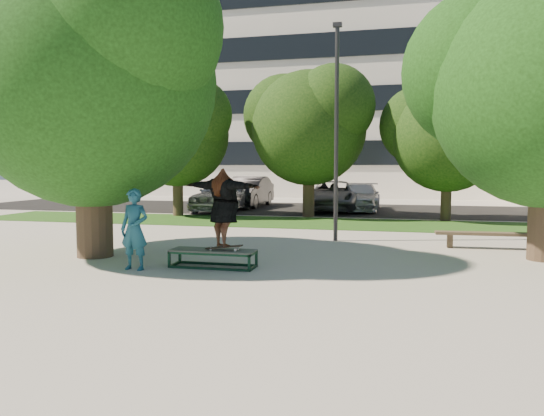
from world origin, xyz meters
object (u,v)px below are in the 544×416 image
(tree_left, at_px, (89,67))
(car_silver_b, at_px, (360,197))
(grind_box, at_px, (213,258))
(car_silver_a, at_px, (223,195))
(bench, at_px, (492,235))
(car_dark, at_px, (248,192))
(car_grey, at_px, (333,196))
(bystander, at_px, (134,229))
(lamppost, at_px, (336,130))

(tree_left, relative_size, car_silver_b, 1.57)
(grind_box, relative_size, car_silver_a, 0.39)
(grind_box, relative_size, bench, 0.64)
(bench, relative_size, car_silver_a, 0.61)
(grind_box, height_order, car_silver_a, car_silver_a)
(bench, distance_m, car_dark, 15.71)
(car_dark, bearing_deg, car_silver_b, -9.53)
(car_silver_a, relative_size, car_grey, 0.90)
(grind_box, height_order, car_silver_b, car_silver_b)
(grind_box, bearing_deg, bench, 33.65)
(car_silver_a, bearing_deg, car_silver_b, 21.96)
(car_silver_a, relative_size, car_silver_b, 1.02)
(bystander, relative_size, car_silver_b, 0.37)
(lamppost, relative_size, bench, 2.17)
(tree_left, bearing_deg, car_grey, 74.31)
(lamppost, relative_size, grind_box, 3.39)
(car_grey, bearing_deg, tree_left, -107.29)
(grind_box, bearing_deg, car_silver_b, 82.86)
(bystander, xyz_separation_m, car_grey, (2.15, 15.37, -0.13))
(tree_left, bearing_deg, car_silver_a, 94.78)
(tree_left, xyz_separation_m, car_grey, (3.94, 14.04, -3.71))
(tree_left, xyz_separation_m, lamppost, (5.29, 3.91, -1.27))
(grind_box, bearing_deg, car_grey, 87.36)
(grind_box, bearing_deg, car_dark, 103.86)
(bench, relative_size, car_grey, 0.55)
(lamppost, height_order, bench, lamppost)
(bench, bearing_deg, bystander, -150.71)
(car_dark, xyz_separation_m, car_grey, (4.65, -1.37, -0.08))
(car_dark, height_order, car_grey, car_dark)
(lamppost, bearing_deg, car_silver_b, 90.71)
(bystander, relative_size, bench, 0.60)
(grind_box, height_order, bench, bench)
(grind_box, height_order, car_dark, car_dark)
(car_silver_b, bearing_deg, grind_box, -97.86)
(tree_left, xyz_separation_m, car_silver_b, (5.16, 14.42, -3.76))
(tree_left, xyz_separation_m, bystander, (1.79, -1.33, -3.58))
(car_silver_a, bearing_deg, car_grey, 22.06)
(bystander, bearing_deg, car_dark, 102.30)
(bystander, distance_m, car_silver_b, 16.11)
(lamppost, height_order, grind_box, lamppost)
(grind_box, xyz_separation_m, car_silver_a, (-4.30, 13.11, 0.60))
(tree_left, height_order, bystander, tree_left)
(tree_left, distance_m, bystander, 4.22)
(car_silver_b, bearing_deg, tree_left, -110.40)
(tree_left, relative_size, grind_box, 3.95)
(grind_box, distance_m, bench, 7.36)
(bystander, height_order, car_dark, bystander)
(bench, distance_m, car_grey, 11.98)
(car_silver_a, relative_size, car_dark, 0.96)
(tree_left, distance_m, lamppost, 6.70)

